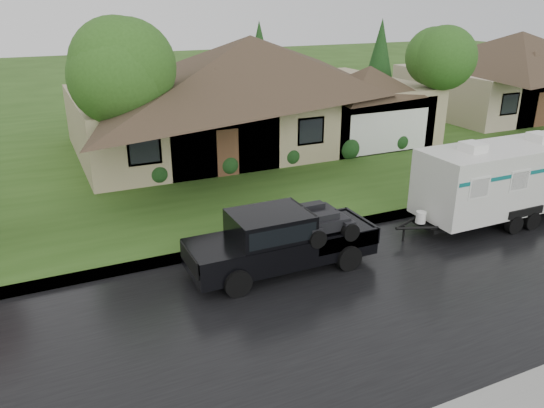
% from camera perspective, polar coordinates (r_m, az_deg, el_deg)
% --- Properties ---
extents(ground, '(140.00, 140.00, 0.00)m').
position_cam_1_polar(ground, '(16.85, 10.25, -5.59)').
color(ground, '#2D4E18').
rests_on(ground, ground).
extents(road, '(140.00, 8.00, 0.01)m').
position_cam_1_polar(road, '(15.47, 14.49, -8.53)').
color(road, black).
rests_on(road, ground).
extents(curb, '(140.00, 0.50, 0.15)m').
position_cam_1_polar(curb, '(18.51, 6.31, -2.58)').
color(curb, gray).
rests_on(curb, ground).
extents(lawn, '(140.00, 26.00, 0.15)m').
position_cam_1_polar(lawn, '(29.53, -6.55, 6.54)').
color(lawn, '#2D4E18').
rests_on(lawn, ground).
extents(house_main, '(19.44, 10.80, 6.90)m').
position_cam_1_polar(house_main, '(28.58, -1.60, 13.37)').
color(house_main, tan).
rests_on(house_main, lawn).
extents(house_neighbor, '(15.12, 9.72, 6.45)m').
position_cam_1_polar(house_neighbor, '(41.15, 25.33, 13.47)').
color(house_neighbor, tan).
rests_on(house_neighbor, lawn).
extents(tree_left_green, '(4.03, 4.03, 6.67)m').
position_cam_1_polar(tree_left_green, '(22.07, -16.06, 13.35)').
color(tree_left_green, '#382B1E').
rests_on(tree_left_green, lawn).
extents(tree_right_green, '(3.73, 3.73, 6.17)m').
position_cam_1_polar(tree_right_green, '(29.45, 17.78, 14.29)').
color(tree_right_green, '#382B1E').
rests_on(tree_right_green, lawn).
extents(shrub_row, '(13.60, 1.00, 1.00)m').
position_cam_1_polar(shrub_row, '(25.03, 2.01, 5.34)').
color(shrub_row, '#143814').
rests_on(shrub_row, lawn).
extents(pickup_truck, '(5.55, 2.11, 1.85)m').
position_cam_1_polar(pickup_truck, '(15.44, 0.69, -3.74)').
color(pickup_truck, black).
rests_on(pickup_truck, ground).
extents(travel_trailer, '(6.84, 2.40, 3.07)m').
position_cam_1_polar(travel_trailer, '(20.37, 23.66, 2.63)').
color(travel_trailer, silver).
rests_on(travel_trailer, ground).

